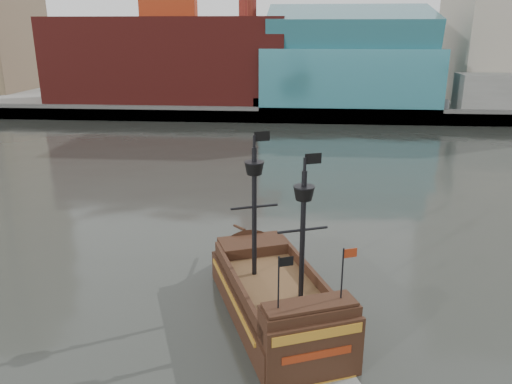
{
  "coord_description": "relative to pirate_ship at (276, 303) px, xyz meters",
  "views": [
    {
      "loc": [
        1.67,
        -20.84,
        14.83
      ],
      "look_at": [
        -1.18,
        12.36,
        4.0
      ],
      "focal_mm": 35.0,
      "sensor_mm": 36.0,
      "label": 1
    }
  ],
  "objects": [
    {
      "name": "ground",
      "position": [
        -0.74,
        -2.6,
        -0.97
      ],
      "size": [
        400.0,
        400.0,
        0.0
      ],
      "primitive_type": "plane",
      "color": "#242621",
      "rests_on": "ground"
    },
    {
      "name": "promenade_far",
      "position": [
        -0.74,
        89.4,
        0.03
      ],
      "size": [
        220.0,
        60.0,
        2.0
      ],
      "primitive_type": "cube",
      "color": "slate",
      "rests_on": "ground"
    },
    {
      "name": "seawall",
      "position": [
        -0.74,
        59.9,
        0.33
      ],
      "size": [
        220.0,
        1.0,
        2.6
      ],
      "primitive_type": "cube",
      "color": "#4C4C49",
      "rests_on": "ground"
    },
    {
      "name": "pirate_ship",
      "position": [
        0.0,
        0.0,
        0.0
      ],
      "size": [
        9.15,
        14.86,
        10.7
      ],
      "rotation": [
        0.0,
        0.0,
        0.37
      ],
      "color": "black",
      "rests_on": "ground"
    }
  ]
}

